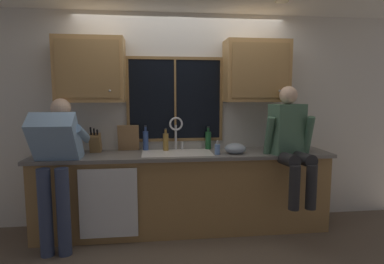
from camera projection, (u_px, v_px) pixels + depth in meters
The scene contains 24 objects.
back_wall at pixel (181, 119), 3.99m from camera, with size 5.71×0.12×2.55m, color silver.
ceiling_downlight_right at pixel (282, 1), 3.30m from camera, with size 0.14×0.14×0.01m, color #FFEAB2.
window_glass at pixel (175, 100), 3.89m from camera, with size 1.10×0.02×0.95m, color black.
window_frame_top at pixel (175, 58), 3.82m from camera, with size 1.17×0.02×0.04m, color olive.
window_frame_bottom at pixel (175, 140), 3.94m from camera, with size 1.17×0.02×0.04m, color olive.
window_frame_left at pixel (128, 100), 3.81m from camera, with size 0.04×0.02×0.95m, color olive.
window_frame_right at pixel (221, 99), 3.94m from camera, with size 0.04×0.02×0.95m, color olive.
window_mullion_center at pixel (175, 100), 3.87m from camera, with size 0.02×0.02×0.95m, color olive.
lower_cabinet_run at pixel (184, 193), 3.75m from camera, with size 3.31×0.58×0.88m, color #A07744.
countertop at pixel (184, 155), 3.67m from camera, with size 3.37×0.62×0.04m, color slate.
dishwasher_front at pixel (109, 203), 3.34m from camera, with size 0.60×0.02×0.74m, color white.
upper_cabinet_left at pixel (91, 70), 3.58m from camera, with size 0.75×0.36×0.72m.
upper_cabinet_right at pixel (256, 71), 3.80m from camera, with size 0.75×0.36×0.72m.
sink at pixel (177, 161), 3.68m from camera, with size 0.80×0.46×0.21m.
faucet at pixel (177, 129), 3.82m from camera, with size 0.18×0.09×0.40m.
person_standing at pixel (56, 158), 3.22m from camera, with size 0.53×0.70×1.55m.
person_sitting_on_counter at pixel (291, 139), 3.53m from camera, with size 0.54×0.65×1.26m.
knife_block at pixel (95, 143), 3.68m from camera, with size 0.12×0.18×0.32m.
cutting_board at pixel (128, 138), 3.80m from camera, with size 0.25×0.02×0.31m, color #997047.
mixing_bowl at pixel (235, 149), 3.64m from camera, with size 0.24×0.24×0.12m, color #8C99A8.
soap_dispenser at pixel (217, 149), 3.57m from camera, with size 0.06×0.07×0.16m.
bottle_green_glass at pixel (166, 141), 3.81m from camera, with size 0.07×0.07×0.27m.
bottle_tall_clear at pixel (146, 140), 3.83m from camera, with size 0.07×0.07×0.30m.
bottle_amber_small at pixel (208, 140), 3.91m from camera, with size 0.07×0.07×0.28m.
Camera 1 is at (-0.33, -3.91, 1.60)m, focal length 29.93 mm.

